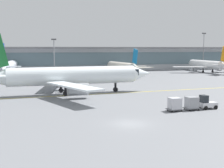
# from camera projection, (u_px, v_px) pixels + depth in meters

# --- Properties ---
(ground_plane) EXTENTS (400.00, 400.00, 0.00)m
(ground_plane) POSITION_uv_depth(u_px,v_px,m) (130.00, 124.00, 37.47)
(ground_plane) COLOR slate
(taxiway_centreline_stripe) EXTENTS (109.89, 5.64, 0.01)m
(taxiway_centreline_stripe) POSITION_uv_depth(u_px,v_px,m) (75.00, 95.00, 60.37)
(taxiway_centreline_stripe) COLOR yellow
(taxiway_centreline_stripe) RESTS_ON ground_plane
(terminal_concourse) EXTENTS (191.54, 11.00, 9.60)m
(terminal_concourse) POSITION_uv_depth(u_px,v_px,m) (52.00, 59.00, 121.95)
(terminal_concourse) COLOR #B2B7BC
(terminal_concourse) RESTS_ON ground_plane
(gate_airplane_1) EXTENTS (29.36, 31.71, 10.50)m
(gate_airplane_1) POSITION_uv_depth(u_px,v_px,m) (9.00, 66.00, 102.31)
(gate_airplane_1) COLOR silver
(gate_airplane_1) RESTS_ON ground_plane
(gate_airplane_2) EXTENTS (25.21, 27.25, 9.02)m
(gate_airplane_2) POSITION_uv_depth(u_px,v_px,m) (122.00, 66.00, 111.53)
(gate_airplane_2) COLOR silver
(gate_airplane_2) RESTS_ON ground_plane
(gate_airplane_3) EXTENTS (27.55, 29.66, 9.82)m
(gate_airplane_3) POSITION_uv_depth(u_px,v_px,m) (206.00, 65.00, 118.54)
(gate_airplane_3) COLOR white
(gate_airplane_3) RESTS_ON ground_plane
(taxiing_regional_jet) EXTENTS (35.45, 32.95, 11.75)m
(taxiing_regional_jet) POSITION_uv_depth(u_px,v_px,m) (71.00, 76.00, 61.72)
(taxiing_regional_jet) COLOR white
(taxiing_regional_jet) RESTS_ON ground_plane
(baggage_tug) EXTENTS (2.62, 1.66, 2.10)m
(baggage_tug) POSITION_uv_depth(u_px,v_px,m) (207.00, 103.00, 46.54)
(baggage_tug) COLOR silver
(baggage_tug) RESTS_ON ground_plane
(cargo_dolly_lead) EXTENTS (2.12, 1.63, 1.94)m
(cargo_dolly_lead) POSITION_uv_depth(u_px,v_px,m) (192.00, 103.00, 45.75)
(cargo_dolly_lead) COLOR #595B60
(cargo_dolly_lead) RESTS_ON ground_plane
(cargo_dolly_trailing) EXTENTS (2.12, 1.63, 1.94)m
(cargo_dolly_trailing) POSITION_uv_depth(u_px,v_px,m) (175.00, 104.00, 44.90)
(cargo_dolly_trailing) COLOR #595B60
(cargo_dolly_trailing) RESTS_ON ground_plane
(apron_light_mast_1) EXTENTS (1.80, 0.36, 12.54)m
(apron_light_mast_1) POSITION_uv_depth(u_px,v_px,m) (54.00, 54.00, 112.98)
(apron_light_mast_1) COLOR gray
(apron_light_mast_1) RESTS_ON ground_plane
(apron_light_mast_2) EXTENTS (1.80, 0.36, 15.70)m
(apron_light_mast_2) POSITION_uv_depth(u_px,v_px,m) (204.00, 50.00, 134.36)
(apron_light_mast_2) COLOR gray
(apron_light_mast_2) RESTS_ON ground_plane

